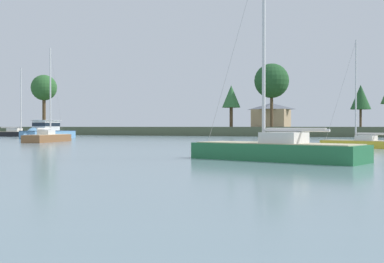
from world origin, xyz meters
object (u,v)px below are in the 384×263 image
(cruiser_skyblue, at_px, (44,134))
(sailboat_wood, at_px, (48,140))
(sailboat_black, at_px, (17,135))
(sailboat_yellow, at_px, (362,145))
(sailboat_green, at_px, (276,155))

(cruiser_skyblue, relative_size, sailboat_wood, 0.92)
(sailboat_wood, bearing_deg, sailboat_black, 137.96)
(sailboat_yellow, relative_size, sailboat_black, 0.73)
(sailboat_green, bearing_deg, sailboat_yellow, 80.28)
(sailboat_wood, distance_m, sailboat_green, 35.88)
(sailboat_yellow, distance_m, sailboat_wood, 33.10)
(cruiser_skyblue, bearing_deg, sailboat_black, 145.39)
(sailboat_black, xyz_separation_m, cruiser_skyblue, (13.46, -9.29, 0.32))
(sailboat_black, relative_size, cruiser_skyblue, 1.22)
(sailboat_black, relative_size, sailboat_wood, 1.12)
(sailboat_black, xyz_separation_m, sailboat_green, (55.33, -42.31, -0.02))
(sailboat_black, bearing_deg, cruiser_skyblue, -34.61)
(sailboat_green, bearing_deg, cruiser_skyblue, 141.74)
(sailboat_yellow, bearing_deg, cruiser_skyblue, 160.41)
(cruiser_skyblue, xyz_separation_m, sailboat_wood, (11.78, -13.47, -0.35))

